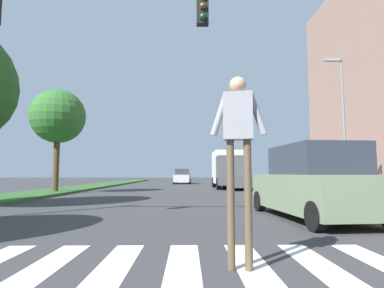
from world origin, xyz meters
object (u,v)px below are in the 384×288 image
at_px(pedestrian_performer, 239,139).
at_px(sedan_distant, 182,177).
at_px(tree_far, 58,117).
at_px(street_lamp_right, 342,112).
at_px(suv_crossing, 313,184).
at_px(truck_box_delivery, 228,168).
at_px(sedan_midblock, 237,180).

xyz_separation_m(pedestrian_performer, sedan_distant, (-1.30, 33.79, -0.85)).
relative_size(tree_far, sedan_distant, 1.50).
relative_size(street_lamp_right, sedan_distant, 1.79).
xyz_separation_m(street_lamp_right, sedan_distant, (-9.12, 20.84, -3.78)).
xyz_separation_m(suv_crossing, sedan_distant, (-4.02, 29.34, -0.12)).
bearing_deg(tree_far, truck_box_delivery, 30.66).
bearing_deg(street_lamp_right, sedan_distant, 113.63).
distance_m(pedestrian_performer, suv_crossing, 5.27).
bearing_deg(suv_crossing, truck_box_delivery, 90.02).
height_order(sedan_midblock, truck_box_delivery, truck_box_delivery).
distance_m(street_lamp_right, sedan_midblock, 9.12).
height_order(suv_crossing, sedan_distant, suv_crossing).
xyz_separation_m(street_lamp_right, pedestrian_performer, (-7.82, -12.96, -2.93)).
bearing_deg(tree_far, sedan_midblock, 20.42).
bearing_deg(sedan_midblock, truck_box_delivery, 98.59).
relative_size(sedan_midblock, sedan_distant, 0.97).
xyz_separation_m(tree_far, sedan_distant, (7.42, 18.44, -3.91)).
bearing_deg(tree_far, pedestrian_performer, -60.41).
height_order(pedestrian_performer, sedan_midblock, pedestrian_performer).
height_order(street_lamp_right, pedestrian_performer, street_lamp_right).
bearing_deg(sedan_distant, suv_crossing, -82.20).
distance_m(suv_crossing, truck_box_delivery, 17.69).
relative_size(tree_far, suv_crossing, 1.32).
distance_m(sedan_midblock, sedan_distant, 14.72).
bearing_deg(truck_box_delivery, pedestrian_performer, -96.99).
distance_m(pedestrian_performer, truck_box_delivery, 22.29).
bearing_deg(pedestrian_performer, street_lamp_right, 58.90).
bearing_deg(sedan_distant, pedestrian_performer, -87.80).
distance_m(tree_far, street_lamp_right, 16.70).
relative_size(sedan_distant, truck_box_delivery, 0.68).
bearing_deg(sedan_midblock, suv_crossing, -91.33).
distance_m(tree_far, sedan_distant, 20.26).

